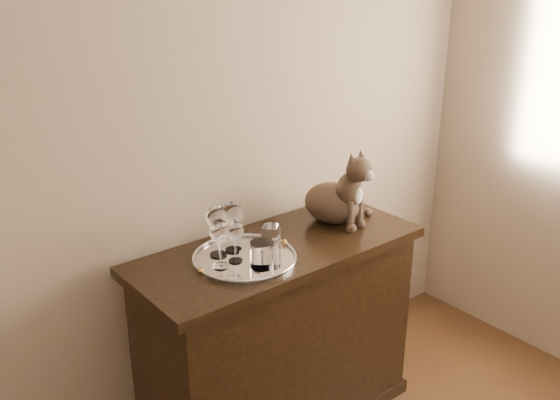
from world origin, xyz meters
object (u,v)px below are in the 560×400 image
(wine_glass_a, at_px, (218,230))
(wine_glass_b, at_px, (233,226))
(sideboard, at_px, (278,337))
(wine_glass_c, at_px, (220,243))
(tumbler_b, at_px, (262,255))
(tray, at_px, (245,259))
(wine_glass_d, at_px, (235,241))
(cat, at_px, (334,184))
(tumbler_c, at_px, (271,236))

(wine_glass_a, xyz_separation_m, wine_glass_b, (0.07, -0.00, -0.00))
(sideboard, distance_m, wine_glass_b, 0.57)
(wine_glass_a, distance_m, wine_glass_b, 0.07)
(wine_glass_c, height_order, tumbler_b, wine_glass_c)
(tray, bearing_deg, wine_glass_b, 86.55)
(tray, distance_m, wine_glass_d, 0.10)
(wine_glass_c, relative_size, tumbler_b, 1.92)
(wine_glass_d, height_order, tumbler_b, wine_glass_d)
(tumbler_b, bearing_deg, sideboard, 34.58)
(wine_glass_c, bearing_deg, cat, 6.10)
(wine_glass_c, bearing_deg, wine_glass_d, 2.36)
(tray, relative_size, tumbler_c, 4.54)
(tray, height_order, wine_glass_a, wine_glass_a)
(cat, bearing_deg, wine_glass_b, 170.51)
(tray, height_order, wine_glass_c, wine_glass_c)
(sideboard, xyz_separation_m, tumbler_b, (-0.17, -0.11, 0.48))
(tumbler_c, bearing_deg, cat, 7.29)
(sideboard, bearing_deg, wine_glass_b, 159.10)
(sideboard, distance_m, tumbler_c, 0.48)
(wine_glass_b, distance_m, tumbler_c, 0.16)
(wine_glass_a, height_order, tumbler_c, wine_glass_a)
(wine_glass_d, distance_m, tumbler_c, 0.19)
(wine_glass_c, xyz_separation_m, tumbler_b, (0.12, -0.10, -0.05))
(wine_glass_c, xyz_separation_m, wine_glass_d, (0.07, 0.00, -0.01))
(tray, relative_size, cat, 1.17)
(sideboard, height_order, tumbler_b, tumbler_b)
(wine_glass_b, xyz_separation_m, tumbler_c, (0.13, -0.06, -0.06))
(wine_glass_a, relative_size, wine_glass_c, 1.09)
(wine_glass_b, bearing_deg, tumbler_b, -89.08)
(tray, bearing_deg, cat, 7.18)
(wine_glass_d, xyz_separation_m, tumbler_b, (0.05, -0.10, -0.03))
(tray, relative_size, wine_glass_b, 1.95)
(wine_glass_b, distance_m, wine_glass_c, 0.14)
(tumbler_b, relative_size, tumbler_c, 1.13)
(tray, height_order, tumbler_c, tumbler_c)
(wine_glass_b, bearing_deg, tray, -93.45)
(sideboard, bearing_deg, wine_glass_c, -176.19)
(wine_glass_c, relative_size, wine_glass_d, 1.13)
(wine_glass_b, bearing_deg, tumbler_c, -25.86)
(wine_glass_c, distance_m, tumbler_c, 0.25)
(wine_glass_c, relative_size, cat, 0.56)
(sideboard, height_order, wine_glass_c, wine_glass_c)
(wine_glass_d, bearing_deg, tumbler_b, -63.07)
(wine_glass_b, relative_size, tumbler_b, 2.07)
(wine_glass_b, xyz_separation_m, wine_glass_d, (-0.05, -0.08, -0.02))
(wine_glass_b, bearing_deg, wine_glass_a, 178.44)
(wine_glass_a, xyz_separation_m, tumbler_b, (0.07, -0.18, -0.05))
(tumbler_b, bearing_deg, tumbler_c, 41.15)
(cat, bearing_deg, wine_glass_c, 178.45)
(wine_glass_a, distance_m, wine_glass_d, 0.09)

